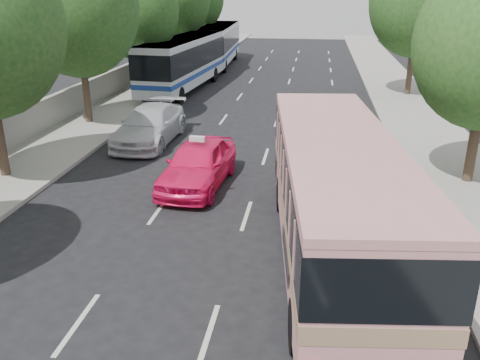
% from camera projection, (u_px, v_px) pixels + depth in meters
% --- Properties ---
extents(ground, '(120.00, 120.00, 0.00)m').
position_uv_depth(ground, '(185.00, 281.00, 12.64)').
color(ground, black).
rests_on(ground, ground).
extents(sidewalk_left, '(4.00, 90.00, 0.15)m').
position_uv_depth(sidewalk_left, '(132.00, 99.00, 32.21)').
color(sidewalk_left, '#9E998E').
rests_on(sidewalk_left, ground).
extents(sidewalk_right, '(4.00, 90.00, 0.12)m').
position_uv_depth(sidewalk_right, '(409.00, 108.00, 29.90)').
color(sidewalk_right, '#9E998E').
rests_on(sidewalk_right, ground).
extents(low_wall, '(0.30, 90.00, 1.50)m').
position_uv_depth(low_wall, '(104.00, 85.00, 32.16)').
color(low_wall, '#9E998E').
rests_on(low_wall, sidewalk_left).
extents(tree_left_c, '(6.00, 6.00, 9.35)m').
position_uv_depth(tree_left_c, '(77.00, 1.00, 24.46)').
color(tree_left_c, '#38281E').
rests_on(tree_left_c, ground).
extents(tree_left_d, '(5.52, 5.52, 8.60)m').
position_uv_depth(tree_left_d, '(136.00, 5.00, 32.00)').
color(tree_left_d, '#38281E').
rests_on(tree_left_d, ground).
extents(pink_bus, '(3.92, 10.89, 3.40)m').
position_uv_depth(pink_bus, '(336.00, 186.00, 12.85)').
color(pink_bus, '#D68A8B').
rests_on(pink_bus, ground).
extents(pink_taxi, '(2.36, 5.09, 1.69)m').
position_uv_depth(pink_taxi, '(198.00, 164.00, 18.30)').
color(pink_taxi, '#FF165F').
rests_on(pink_taxi, ground).
extents(white_pickup, '(2.45, 5.71, 1.64)m').
position_uv_depth(white_pickup, '(150.00, 125.00, 23.40)').
color(white_pickup, silver).
rests_on(white_pickup, ground).
extents(tour_coach_front, '(3.42, 11.91, 3.52)m').
position_uv_depth(tour_coach_front, '(183.00, 60.00, 34.29)').
color(tour_coach_front, silver).
rests_on(tour_coach_front, ground).
extents(tour_coach_rear, '(3.02, 11.73, 3.48)m').
position_uv_depth(tour_coach_rear, '(218.00, 41.00, 45.20)').
color(tour_coach_rear, white).
rests_on(tour_coach_rear, ground).
extents(taxi_roof_sign, '(0.56, 0.22, 0.18)m').
position_uv_depth(taxi_roof_sign, '(197.00, 139.00, 17.97)').
color(taxi_roof_sign, silver).
rests_on(taxi_roof_sign, pink_taxi).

